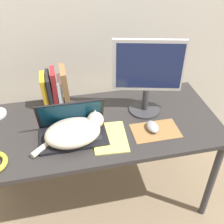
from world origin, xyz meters
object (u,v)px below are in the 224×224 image
(book_row, at_px, (56,89))
(notepad, at_px, (110,137))
(external_monitor, at_px, (148,74))
(computer_mouse, at_px, (153,127))
(cat, at_px, (75,131))
(laptop, at_px, (73,129))

(book_row, bearing_deg, notepad, -55.68)
(external_monitor, xyz_separation_m, notepad, (-0.27, -0.21, -0.26))
(book_row, bearing_deg, computer_mouse, -35.37)
(external_monitor, relative_size, book_row, 1.86)
(cat, relative_size, book_row, 1.63)
(external_monitor, height_order, computer_mouse, external_monitor)
(notepad, bearing_deg, external_monitor, 37.48)
(cat, height_order, notepad, cat)
(external_monitor, relative_size, notepad, 1.76)
(cat, height_order, external_monitor, external_monitor)
(laptop, height_order, notepad, laptop)
(book_row, bearing_deg, cat, -78.10)
(laptop, distance_m, notepad, 0.21)
(laptop, relative_size, cat, 0.90)
(laptop, distance_m, computer_mouse, 0.46)
(external_monitor, bearing_deg, book_row, 161.36)
(external_monitor, xyz_separation_m, book_row, (-0.53, 0.18, -0.15))
(external_monitor, bearing_deg, laptop, -163.07)
(laptop, height_order, external_monitor, external_monitor)
(cat, distance_m, computer_mouse, 0.45)
(cat, bearing_deg, book_row, 101.90)
(cat, bearing_deg, external_monitor, 21.36)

